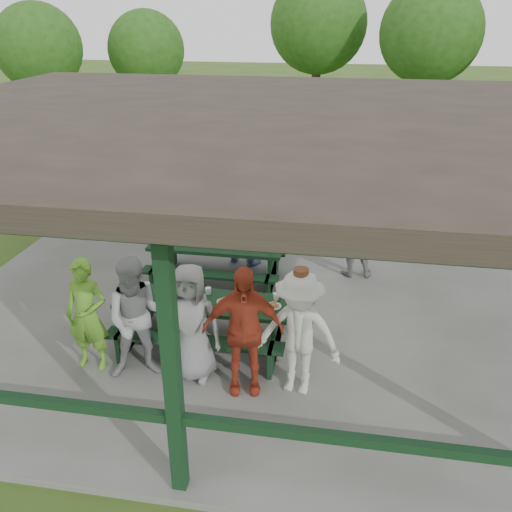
% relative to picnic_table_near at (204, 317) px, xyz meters
% --- Properties ---
extents(ground, '(90.00, 90.00, 0.00)m').
position_rel_picnic_table_near_xyz_m(ground, '(0.42, 1.20, -0.57)').
color(ground, '#304C17').
rests_on(ground, ground).
extents(concrete_slab, '(10.00, 8.00, 0.10)m').
position_rel_picnic_table_near_xyz_m(concrete_slab, '(0.42, 1.20, -0.52)').
color(concrete_slab, '#63635E').
rests_on(concrete_slab, ground).
extents(pavilion_structure, '(10.60, 8.60, 3.24)m').
position_rel_picnic_table_near_xyz_m(pavilion_structure, '(0.42, 1.20, 2.60)').
color(pavilion_structure, black).
rests_on(pavilion_structure, concrete_slab).
extents(picnic_table_near, '(2.51, 1.39, 0.75)m').
position_rel_picnic_table_near_xyz_m(picnic_table_near, '(0.00, 0.00, 0.00)').
color(picnic_table_near, black).
rests_on(picnic_table_near, concrete_slab).
extents(picnic_table_far, '(2.38, 1.39, 0.75)m').
position_rel_picnic_table_near_xyz_m(picnic_table_far, '(-0.29, 2.00, -0.00)').
color(picnic_table_far, black).
rests_on(picnic_table_far, concrete_slab).
extents(table_setting, '(2.24, 0.45, 0.10)m').
position_rel_picnic_table_near_xyz_m(table_setting, '(-0.00, 0.03, 0.31)').
color(table_setting, white).
rests_on(table_setting, picnic_table_near).
extents(contestant_green, '(0.60, 0.40, 1.63)m').
position_rel_picnic_table_near_xyz_m(contestant_green, '(-1.41, -0.76, 0.34)').
color(contestant_green, '#63A32C').
rests_on(contestant_green, concrete_slab).
extents(contestant_grey_left, '(1.01, 0.89, 1.74)m').
position_rel_picnic_table_near_xyz_m(contestant_grey_left, '(-0.66, -0.83, 0.40)').
color(contestant_grey_left, '#99999C').
rests_on(contestant_grey_left, concrete_slab).
extents(contestant_grey_mid, '(0.82, 0.53, 1.66)m').
position_rel_picnic_table_near_xyz_m(contestant_grey_mid, '(0.04, -0.75, 0.36)').
color(contestant_grey_mid, gray).
rests_on(contestant_grey_mid, concrete_slab).
extents(contestant_red, '(1.10, 0.61, 1.77)m').
position_rel_picnic_table_near_xyz_m(contestant_red, '(0.76, -0.89, 0.41)').
color(contestant_red, '#AC3922').
rests_on(contestant_red, concrete_slab).
extents(contestant_white_fedora, '(1.20, 0.82, 1.76)m').
position_rel_picnic_table_near_xyz_m(contestant_white_fedora, '(1.46, -0.81, 0.39)').
color(contestant_white_fedora, silver).
rests_on(contestant_white_fedora, concrete_slab).
extents(spectator_lblue, '(1.63, 0.95, 1.67)m').
position_rel_picnic_table_near_xyz_m(spectator_lblue, '(0.04, 2.92, 0.36)').
color(spectator_lblue, '#859FCE').
rests_on(spectator_lblue, concrete_slab).
extents(spectator_blue, '(0.72, 0.49, 1.93)m').
position_rel_picnic_table_near_xyz_m(spectator_blue, '(-1.31, 3.45, 0.49)').
color(spectator_blue, '#4689B8').
rests_on(spectator_blue, concrete_slab).
extents(spectator_grey, '(0.80, 0.66, 1.53)m').
position_rel_picnic_table_near_xyz_m(spectator_grey, '(2.15, 2.75, 0.29)').
color(spectator_grey, gray).
rests_on(spectator_grey, concrete_slab).
extents(pickup_truck, '(5.92, 3.04, 1.60)m').
position_rel_picnic_table_near_xyz_m(pickup_truck, '(1.42, 8.95, 0.23)').
color(pickup_truck, silver).
rests_on(pickup_truck, ground).
extents(farm_trailer, '(3.52, 2.09, 1.22)m').
position_rel_picnic_table_near_xyz_m(farm_trailer, '(-0.96, 9.68, 0.03)').
color(farm_trailer, '#1C289A').
rests_on(farm_trailer, ground).
extents(tree_far_left, '(2.99, 2.99, 4.68)m').
position_rel_picnic_table_near_xyz_m(tree_far_left, '(-6.20, 15.12, 2.59)').
color(tree_far_left, '#301F13').
rests_on(tree_far_left, ground).
extents(tree_left, '(3.85, 3.85, 6.02)m').
position_rel_picnic_table_near_xyz_m(tree_left, '(0.40, 16.88, 3.50)').
color(tree_left, '#301F13').
rests_on(tree_left, ground).
extents(tree_mid, '(3.64, 3.64, 5.69)m').
position_rel_picnic_table_near_xyz_m(tree_mid, '(4.55, 15.12, 3.28)').
color(tree_mid, '#301F13').
rests_on(tree_mid, ground).
extents(tree_edge_left, '(3.16, 3.16, 4.94)m').
position_rel_picnic_table_near_xyz_m(tree_edge_left, '(-9.54, 12.95, 2.76)').
color(tree_edge_left, '#301F13').
rests_on(tree_edge_left, ground).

